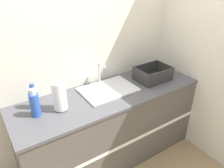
{
  "coord_description": "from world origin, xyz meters",
  "views": [
    {
      "loc": [
        -1.11,
        -1.38,
        2.11
      ],
      "look_at": [
        0.01,
        0.3,
        1.03
      ],
      "focal_mm": 35.0,
      "sensor_mm": 36.0,
      "label": 1
    }
  ],
  "objects_px": {
    "sink": "(108,89)",
    "dish_rack": "(153,75)",
    "bottle_clear": "(34,97)",
    "bottle_blue": "(35,104)",
    "paper_towel_roll": "(60,96)"
  },
  "relations": [
    {
      "from": "dish_rack",
      "to": "bottle_clear",
      "type": "height_order",
      "value": "bottle_clear"
    },
    {
      "from": "sink",
      "to": "paper_towel_roll",
      "type": "bearing_deg",
      "value": -173.53
    },
    {
      "from": "sink",
      "to": "bottle_clear",
      "type": "distance_m",
      "value": 0.78
    },
    {
      "from": "paper_towel_roll",
      "to": "dish_rack",
      "type": "bearing_deg",
      "value": -0.52
    },
    {
      "from": "bottle_clear",
      "to": "bottle_blue",
      "type": "distance_m",
      "value": 0.13
    },
    {
      "from": "sink",
      "to": "paper_towel_roll",
      "type": "distance_m",
      "value": 0.59
    },
    {
      "from": "bottle_blue",
      "to": "dish_rack",
      "type": "bearing_deg",
      "value": -1.87
    },
    {
      "from": "sink",
      "to": "bottle_blue",
      "type": "height_order",
      "value": "bottle_blue"
    },
    {
      "from": "sink",
      "to": "paper_towel_roll",
      "type": "relative_size",
      "value": 2.06
    },
    {
      "from": "paper_towel_roll",
      "to": "bottle_clear",
      "type": "relative_size",
      "value": 1.13
    },
    {
      "from": "dish_rack",
      "to": "bottle_clear",
      "type": "relative_size",
      "value": 1.55
    },
    {
      "from": "paper_towel_roll",
      "to": "bottle_clear",
      "type": "distance_m",
      "value": 0.26
    },
    {
      "from": "sink",
      "to": "dish_rack",
      "type": "relative_size",
      "value": 1.51
    },
    {
      "from": "sink",
      "to": "dish_rack",
      "type": "distance_m",
      "value": 0.6
    },
    {
      "from": "dish_rack",
      "to": "paper_towel_roll",
      "type": "bearing_deg",
      "value": 179.48
    }
  ]
}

